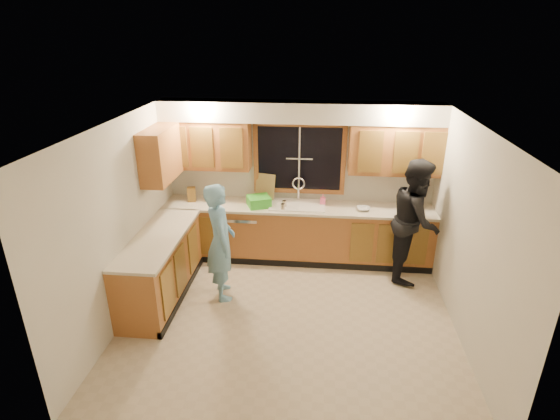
# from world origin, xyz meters

# --- Properties ---
(floor) EXTENTS (4.20, 4.20, 0.00)m
(floor) POSITION_xyz_m (0.00, 0.00, 0.00)
(floor) COLOR #BDAC92
(floor) RESTS_ON ground
(ceiling) EXTENTS (4.20, 4.20, 0.00)m
(ceiling) POSITION_xyz_m (0.00, 0.00, 2.50)
(ceiling) COLOR white
(wall_back) EXTENTS (4.20, 0.00, 4.20)m
(wall_back) POSITION_xyz_m (0.00, 1.90, 1.25)
(wall_back) COLOR beige
(wall_back) RESTS_ON ground
(wall_left) EXTENTS (0.00, 3.80, 3.80)m
(wall_left) POSITION_xyz_m (-2.10, 0.00, 1.25)
(wall_left) COLOR beige
(wall_left) RESTS_ON ground
(wall_right) EXTENTS (0.00, 3.80, 3.80)m
(wall_right) POSITION_xyz_m (2.10, 0.00, 1.25)
(wall_right) COLOR beige
(wall_right) RESTS_ON ground
(base_cabinets_back) EXTENTS (4.20, 0.60, 0.88)m
(base_cabinets_back) POSITION_xyz_m (0.00, 1.60, 0.44)
(base_cabinets_back) COLOR #A76430
(base_cabinets_back) RESTS_ON ground
(base_cabinets_left) EXTENTS (0.60, 1.90, 0.88)m
(base_cabinets_left) POSITION_xyz_m (-1.80, 0.35, 0.44)
(base_cabinets_left) COLOR #A76430
(base_cabinets_left) RESTS_ON ground
(countertop_back) EXTENTS (4.20, 0.63, 0.04)m
(countertop_back) POSITION_xyz_m (0.00, 1.58, 0.90)
(countertop_back) COLOR beige
(countertop_back) RESTS_ON base_cabinets_back
(countertop_left) EXTENTS (0.63, 1.90, 0.04)m
(countertop_left) POSITION_xyz_m (-1.79, 0.35, 0.90)
(countertop_left) COLOR beige
(countertop_left) RESTS_ON base_cabinets_left
(upper_cabinets_left) EXTENTS (1.35, 0.33, 0.75)m
(upper_cabinets_left) POSITION_xyz_m (-1.43, 1.73, 1.83)
(upper_cabinets_left) COLOR #A76430
(upper_cabinets_left) RESTS_ON wall_back
(upper_cabinets_right) EXTENTS (1.35, 0.33, 0.75)m
(upper_cabinets_right) POSITION_xyz_m (1.43, 1.73, 1.83)
(upper_cabinets_right) COLOR #A76430
(upper_cabinets_right) RESTS_ON wall_back
(upper_cabinets_return) EXTENTS (0.33, 0.90, 0.75)m
(upper_cabinets_return) POSITION_xyz_m (-1.94, 1.12, 1.83)
(upper_cabinets_return) COLOR #A76430
(upper_cabinets_return) RESTS_ON wall_left
(soffit) EXTENTS (4.20, 0.35, 0.30)m
(soffit) POSITION_xyz_m (0.00, 1.72, 2.35)
(soffit) COLOR silver
(soffit) RESTS_ON wall_back
(window_frame) EXTENTS (1.44, 0.03, 1.14)m
(window_frame) POSITION_xyz_m (0.00, 1.89, 1.60)
(window_frame) COLOR black
(window_frame) RESTS_ON wall_back
(sink) EXTENTS (0.86, 0.52, 0.57)m
(sink) POSITION_xyz_m (0.00, 1.60, 0.86)
(sink) COLOR white
(sink) RESTS_ON countertop_back
(dishwasher) EXTENTS (0.60, 0.56, 0.82)m
(dishwasher) POSITION_xyz_m (-0.85, 1.59, 0.41)
(dishwasher) COLOR silver
(dishwasher) RESTS_ON floor
(stove) EXTENTS (0.58, 0.75, 0.90)m
(stove) POSITION_xyz_m (-1.80, -0.22, 0.45)
(stove) COLOR silver
(stove) RESTS_ON floor
(man) EXTENTS (0.58, 0.70, 1.65)m
(man) POSITION_xyz_m (-0.96, 0.44, 0.83)
(man) COLOR #6FAAD1
(man) RESTS_ON floor
(woman) EXTENTS (0.86, 1.01, 1.82)m
(woman) POSITION_xyz_m (1.74, 1.25, 0.91)
(woman) COLOR black
(woman) RESTS_ON floor
(knife_block) EXTENTS (0.14, 0.13, 0.23)m
(knife_block) POSITION_xyz_m (-1.69, 1.63, 1.04)
(knife_block) COLOR olive
(knife_block) RESTS_ON countertop_back
(cutting_board) EXTENTS (0.34, 0.19, 0.42)m
(cutting_board) POSITION_xyz_m (-0.54, 1.82, 1.13)
(cutting_board) COLOR tan
(cutting_board) RESTS_ON countertop_back
(dish_crate) EXTENTS (0.43, 0.41, 0.16)m
(dish_crate) POSITION_xyz_m (-0.60, 1.53, 1.00)
(dish_crate) COLOR green
(dish_crate) RESTS_ON countertop_back
(soap_bottle) EXTENTS (0.08, 0.09, 0.18)m
(soap_bottle) POSITION_xyz_m (0.39, 1.67, 1.01)
(soap_bottle) COLOR #FF618F
(soap_bottle) RESTS_ON countertop_back
(bowl) EXTENTS (0.22, 0.22, 0.05)m
(bowl) POSITION_xyz_m (1.01, 1.52, 0.94)
(bowl) COLOR silver
(bowl) RESTS_ON countertop_back
(can_left) EXTENTS (0.07, 0.07, 0.12)m
(can_left) POSITION_xyz_m (-0.20, 1.50, 0.98)
(can_left) COLOR #B5A68B
(can_left) RESTS_ON countertop_back
(can_right) EXTENTS (0.06, 0.06, 0.11)m
(can_right) POSITION_xyz_m (-0.21, 1.39, 0.98)
(can_right) COLOR #B5A68B
(can_right) RESTS_ON countertop_back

